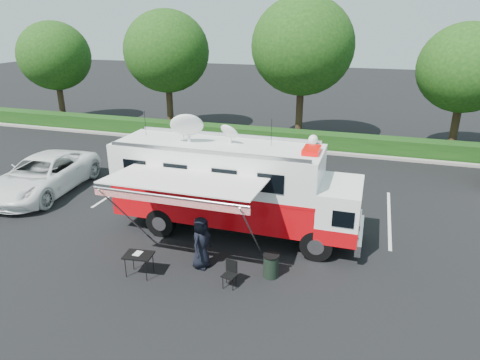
% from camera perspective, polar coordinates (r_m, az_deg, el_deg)
% --- Properties ---
extents(ground_plane, '(120.00, 120.00, 0.00)m').
position_cam_1_polar(ground_plane, '(16.13, -0.54, -6.93)').
color(ground_plane, black).
rests_on(ground_plane, ground).
extents(back_border, '(60.00, 6.14, 8.87)m').
position_cam_1_polar(back_border, '(26.81, 10.70, 15.07)').
color(back_border, '#9E998E').
rests_on(back_border, ground_plane).
extents(stall_lines, '(24.12, 5.50, 0.01)m').
position_cam_1_polar(stall_lines, '(18.85, 0.83, -2.66)').
color(stall_lines, silver).
rests_on(stall_lines, ground_plane).
extents(command_truck, '(8.92, 2.45, 4.28)m').
position_cam_1_polar(command_truck, '(15.39, -0.83, -0.83)').
color(command_truck, black).
rests_on(command_truck, ground_plane).
extents(awning, '(4.87, 2.52, 2.94)m').
position_cam_1_polar(awning, '(13.13, -7.66, -0.60)').
color(awning, white).
rests_on(awning, ground_plane).
extents(white_suv, '(3.35, 6.26, 1.67)m').
position_cam_1_polar(white_suv, '(21.65, -24.48, -1.46)').
color(white_suv, white).
rests_on(white_suv, ground_plane).
extents(person, '(0.67, 0.92, 1.73)m').
position_cam_1_polar(person, '(14.12, -5.08, -11.38)').
color(person, black).
rests_on(person, ground_plane).
extents(folding_table, '(0.93, 0.71, 0.74)m').
position_cam_1_polar(folding_table, '(13.65, -13.38, -9.80)').
color(folding_table, black).
rests_on(folding_table, ground_plane).
extents(folding_chair, '(0.46, 0.49, 0.82)m').
position_cam_1_polar(folding_chair, '(12.95, -1.28, -12.06)').
color(folding_chair, black).
rests_on(folding_chair, ground_plane).
extents(trash_bin, '(0.50, 0.50, 0.76)m').
position_cam_1_polar(trash_bin, '(13.42, 4.14, -11.32)').
color(trash_bin, black).
rests_on(trash_bin, ground_plane).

